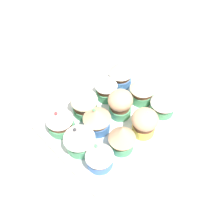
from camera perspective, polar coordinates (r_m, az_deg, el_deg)
ground_plane at (r=62.07cm, az=0.00°, el=-3.15°), size 180.00×180.00×3.00cm
baking_tray at (r=60.33cm, az=0.00°, el=-2.05°), size 30.17×23.42×1.20cm
cupcake_0 at (r=50.73cm, az=-2.89°, el=-9.81°), size 5.91×5.91×7.60cm
cupcake_1 at (r=52.36cm, az=2.34°, el=-5.82°), size 5.89×5.89×7.72cm
cupcake_2 at (r=55.45cm, az=7.41°, el=-2.42°), size 5.91×5.91×7.06cm
cupcake_3 at (r=59.87cm, az=11.75°, el=2.17°), size 6.32×6.32×6.48cm
cupcake_4 at (r=53.21cm, az=-7.48°, el=-6.11°), size 6.78×6.78×7.06cm
cupcake_5 at (r=55.64cm, az=-3.45°, el=-1.65°), size 6.32×6.32×7.06cm
cupcake_6 at (r=57.76cm, az=2.24°, el=1.65°), size 5.81×5.81×7.27cm
cupcake_7 at (r=60.94cm, az=7.00°, el=5.49°), size 6.19×6.19×8.17cm
cupcake_8 at (r=56.73cm, az=-11.83°, el=-1.84°), size 6.14×6.14×7.07cm
cupcake_9 at (r=58.93cm, az=-6.27°, el=1.91°), size 6.35×6.35×6.34cm
cupcake_10 at (r=61.36cm, az=-1.32°, el=6.03°), size 5.56×5.56×7.72cm
cupcake_11 at (r=64.42cm, az=2.02°, el=8.96°), size 6.09×6.09×7.79cm
napkin at (r=52.92cm, az=-13.84°, el=-21.42°), size 15.43×17.77×0.60cm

